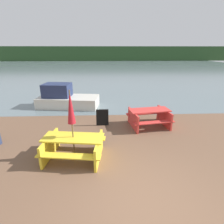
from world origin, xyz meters
TOP-DOWN VIEW (x-y plane):
  - ground_plane at (0.00, 0.00)m, footprint 60.00×60.00m
  - water at (0.00, 30.75)m, footprint 60.00×50.00m
  - far_treeline at (0.00, 50.75)m, footprint 80.00×1.60m
  - picnic_table_yellow at (-1.82, 1.99)m, footprint 2.00×1.59m
  - picnic_table_red at (1.12, 4.30)m, footprint 1.93×1.63m
  - umbrella_crimson at (-1.82, 1.99)m, footprint 0.23×0.23m
  - boat at (-3.18, 7.34)m, footprint 3.65×1.97m
  - signboard at (-0.95, 4.48)m, footprint 0.55×0.08m

SIDE VIEW (x-z plane):
  - water at x=0.00m, z-range 0.00..0.00m
  - ground_plane at x=0.00m, z-range 0.00..0.00m
  - signboard at x=-0.95m, z-range 0.00..0.75m
  - picnic_table_yellow at x=-1.82m, z-range 0.08..0.82m
  - picnic_table_red at x=1.12m, z-range 0.07..0.85m
  - boat at x=-3.18m, z-range -0.19..1.18m
  - umbrella_crimson at x=-1.82m, z-range 0.57..2.77m
  - far_treeline at x=0.00m, z-range 0.00..4.00m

